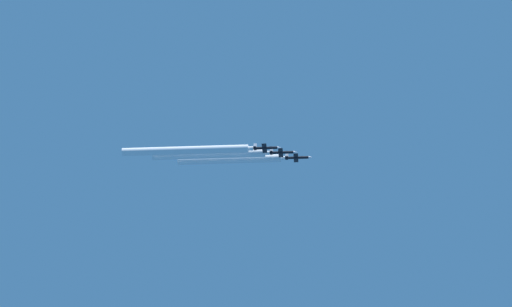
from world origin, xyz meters
TOP-DOWN VIEW (x-y plane):
  - jet_lead at (-7.38, 7.18)m, footprint 9.01×13.12m
  - jet_second_echelon at (-0.17, 0.29)m, footprint 9.01×13.12m
  - jet_third_echelon at (7.26, -6.81)m, footprint 9.01×13.12m
  - smoke_trail_lead at (-7.38, -24.06)m, footprint 3.67×50.53m
  - smoke_trail_second_echelon at (-0.17, -32.94)m, footprint 3.67×54.52m
  - smoke_trail_third_echelon at (7.26, -42.80)m, footprint 3.67×60.06m

SIDE VIEW (x-z plane):
  - smoke_trail_third_echelon at x=7.26m, z-range 191.06..194.73m
  - jet_third_echelon at x=7.26m, z-range 191.35..194.50m
  - smoke_trail_second_echelon at x=-0.17m, z-range 192.33..196.00m
  - jet_second_echelon at x=-0.17m, z-range 192.62..195.77m
  - smoke_trail_lead at x=-7.38m, z-range 193.09..196.76m
  - jet_lead at x=-7.38m, z-range 193.37..196.53m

